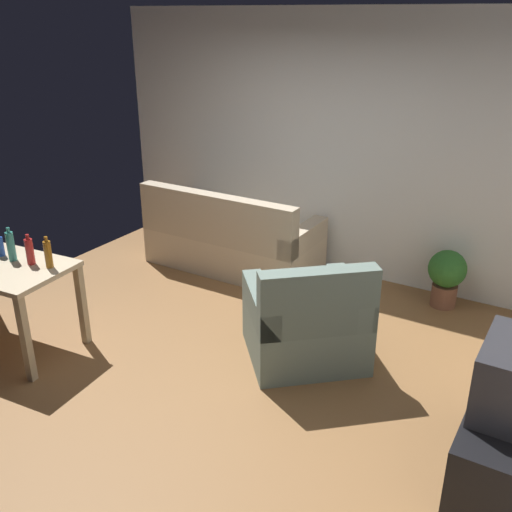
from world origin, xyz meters
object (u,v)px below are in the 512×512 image
(armchair, at_px, (307,324))
(bottle_blue, at_px, (0,246))
(bottle_tall, at_px, (11,246))
(bottle_amber, at_px, (48,254))
(tv_stand, at_px, (503,442))
(potted_plant, at_px, (447,275))
(bottle_red, at_px, (30,251))
(couch, at_px, (231,242))

(armchair, height_order, bottle_blue, bottle_blue)
(bottle_tall, bearing_deg, armchair, 24.58)
(bottle_tall, relative_size, bottle_amber, 1.09)
(tv_stand, bearing_deg, bottle_amber, 96.64)
(tv_stand, distance_m, bottle_tall, 3.88)
(armchair, relative_size, bottle_blue, 6.10)
(potted_plant, bearing_deg, bottle_red, -137.56)
(potted_plant, distance_m, bottle_tall, 3.90)
(tv_stand, xyz_separation_m, bottle_red, (-3.60, -0.43, 0.63))
(bottle_red, bearing_deg, tv_stand, 6.82)
(tv_stand, xyz_separation_m, potted_plant, (-0.87, 2.07, 0.09))
(armchair, height_order, bottle_tall, bottle_tall)
(armchair, bearing_deg, potted_plant, -156.99)
(potted_plant, height_order, bottle_blue, bottle_blue)
(tv_stand, height_order, armchair, armchair)
(potted_plant, height_order, armchair, armchair)
(couch, relative_size, tv_stand, 1.70)
(bottle_amber, bearing_deg, potted_plant, 44.00)
(bottle_tall, distance_m, bottle_red, 0.19)
(bottle_red, bearing_deg, couch, 77.83)
(couch, height_order, tv_stand, couch)
(bottle_blue, bearing_deg, couch, 69.32)
(couch, height_order, bottle_amber, bottle_amber)
(tv_stand, distance_m, potted_plant, 2.25)
(tv_stand, relative_size, bottle_red, 4.33)
(tv_stand, bearing_deg, bottle_blue, 96.39)
(bottle_blue, height_order, bottle_amber, bottle_amber)
(potted_plant, xyz_separation_m, bottle_red, (-2.73, -2.50, 0.54))
(bottle_tall, height_order, bottle_amber, bottle_tall)
(potted_plant, bearing_deg, bottle_tall, -139.18)
(couch, distance_m, bottle_red, 2.31)
(tv_stand, height_order, bottle_tall, bottle_tall)
(couch, bearing_deg, potted_plant, -172.13)
(tv_stand, height_order, bottle_red, bottle_red)
(bottle_tall, xyz_separation_m, bottle_amber, (0.37, 0.06, -0.01))
(couch, bearing_deg, tv_stand, 150.74)
(bottle_blue, xyz_separation_m, bottle_tall, (0.17, -0.01, 0.04))
(couch, distance_m, armchair, 1.95)
(tv_stand, relative_size, potted_plant, 1.93)
(couch, distance_m, bottle_blue, 2.41)
(bottle_blue, relative_size, bottle_amber, 0.77)
(bottle_blue, height_order, bottle_red, bottle_red)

